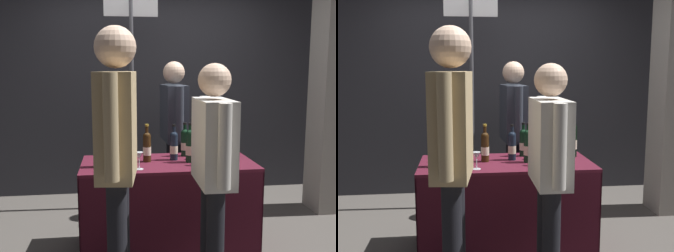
% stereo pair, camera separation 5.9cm
% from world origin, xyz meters
% --- Properties ---
extents(ground_plane, '(12.00, 12.00, 0.00)m').
position_xyz_m(ground_plane, '(0.00, 0.00, 0.00)').
color(ground_plane, '#514C47').
extents(back_partition, '(6.20, 0.12, 3.06)m').
position_xyz_m(back_partition, '(0.00, 1.69, 1.53)').
color(back_partition, '#2D2D33').
rests_on(back_partition, ground_plane).
extents(concrete_pillar, '(0.37, 0.37, 3.23)m').
position_xyz_m(concrete_pillar, '(1.86, 0.73, 1.62)').
color(concrete_pillar, gray).
rests_on(concrete_pillar, ground_plane).
extents(tasting_table, '(1.42, 0.66, 0.76)m').
position_xyz_m(tasting_table, '(0.00, 0.00, 0.52)').
color(tasting_table, '#4C1423').
rests_on(tasting_table, ground_plane).
extents(featured_wine_bottle, '(0.08, 0.08, 0.30)m').
position_xyz_m(featured_wine_bottle, '(0.36, 0.06, 0.89)').
color(featured_wine_bottle, '#192333').
rests_on(featured_wine_bottle, tasting_table).
extents(display_bottle_0, '(0.08, 0.08, 0.30)m').
position_xyz_m(display_bottle_0, '(-0.56, -0.10, 0.89)').
color(display_bottle_0, '#38230F').
rests_on(display_bottle_0, tasting_table).
extents(display_bottle_1, '(0.07, 0.07, 0.33)m').
position_xyz_m(display_bottle_1, '(0.18, -0.04, 0.90)').
color(display_bottle_1, black).
rests_on(display_bottle_1, tasting_table).
extents(display_bottle_2, '(0.07, 0.07, 0.31)m').
position_xyz_m(display_bottle_2, '(-0.17, 0.03, 0.89)').
color(display_bottle_2, '#38230F').
rests_on(display_bottle_2, tasting_table).
extents(display_bottle_3, '(0.07, 0.07, 0.35)m').
position_xyz_m(display_bottle_3, '(0.61, 0.13, 0.91)').
color(display_bottle_3, black).
rests_on(display_bottle_3, tasting_table).
extents(display_bottle_4, '(0.08, 0.08, 0.32)m').
position_xyz_m(display_bottle_4, '(0.34, -0.16, 0.90)').
color(display_bottle_4, '#38230F').
rests_on(display_bottle_4, tasting_table).
extents(display_bottle_5, '(0.07, 0.07, 0.30)m').
position_xyz_m(display_bottle_5, '(0.18, 0.20, 0.89)').
color(display_bottle_5, black).
rests_on(display_bottle_5, tasting_table).
extents(display_bottle_6, '(0.07, 0.07, 0.29)m').
position_xyz_m(display_bottle_6, '(-0.35, -0.22, 0.89)').
color(display_bottle_6, black).
rests_on(display_bottle_6, tasting_table).
extents(display_bottle_7, '(0.08, 0.08, 0.30)m').
position_xyz_m(display_bottle_7, '(-0.31, -0.02, 0.89)').
color(display_bottle_7, black).
rests_on(display_bottle_7, tasting_table).
extents(display_bottle_8, '(0.07, 0.07, 0.30)m').
position_xyz_m(display_bottle_8, '(0.06, 0.06, 0.89)').
color(display_bottle_8, '#192333').
rests_on(display_bottle_8, tasting_table).
extents(wine_glass_near_vendor, '(0.07, 0.07, 0.14)m').
position_xyz_m(wine_glass_near_vendor, '(-0.46, -0.15, 0.87)').
color(wine_glass_near_vendor, silver).
rests_on(wine_glass_near_vendor, tasting_table).
extents(wine_glass_mid, '(0.07, 0.07, 0.13)m').
position_xyz_m(wine_glass_mid, '(-0.25, -0.21, 0.86)').
color(wine_glass_mid, silver).
rests_on(wine_glass_mid, tasting_table).
extents(wine_glass_near_taster, '(0.07, 0.07, 0.13)m').
position_xyz_m(wine_glass_near_taster, '(0.52, 0.19, 0.85)').
color(wine_glass_near_taster, silver).
rests_on(wine_glass_near_taster, tasting_table).
extents(vendor_presenter, '(0.23, 0.65, 1.60)m').
position_xyz_m(vendor_presenter, '(0.16, 0.77, 0.97)').
color(vendor_presenter, black).
rests_on(vendor_presenter, ground_plane).
extents(taster_foreground_right, '(0.22, 0.63, 1.56)m').
position_xyz_m(taster_foreground_right, '(0.21, -0.69, 0.94)').
color(taster_foreground_right, black).
rests_on(taster_foreground_right, ground_plane).
extents(taster_foreground_left, '(0.26, 0.59, 1.77)m').
position_xyz_m(taster_foreground_left, '(-0.42, -0.84, 1.08)').
color(taster_foreground_left, black).
rests_on(taster_foreground_left, ground_plane).
extents(booth_signpost, '(0.56, 0.04, 2.27)m').
position_xyz_m(booth_signpost, '(-0.25, 1.06, 1.40)').
color(booth_signpost, '#47474C').
rests_on(booth_signpost, ground_plane).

